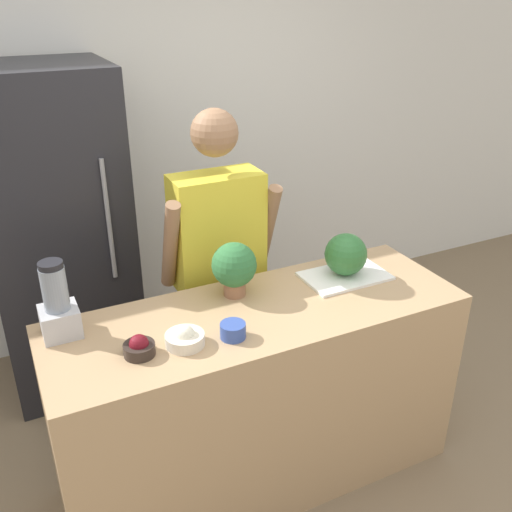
# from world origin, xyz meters

# --- Properties ---
(wall_back) EXTENTS (8.00, 0.06, 2.60)m
(wall_back) POSITION_xyz_m (0.00, 1.97, 1.30)
(wall_back) COLOR white
(wall_back) RESTS_ON ground_plane
(counter_island) EXTENTS (1.86, 0.64, 0.95)m
(counter_island) POSITION_xyz_m (0.00, 0.32, 0.48)
(counter_island) COLOR tan
(counter_island) RESTS_ON ground_plane
(refrigerator) EXTENTS (0.75, 0.72, 1.88)m
(refrigerator) POSITION_xyz_m (-0.66, 1.57, 0.94)
(refrigerator) COLOR #232328
(refrigerator) RESTS_ON ground_plane
(person) EXTENTS (0.59, 0.27, 1.73)m
(person) POSITION_xyz_m (0.02, 0.83, 0.89)
(person) COLOR gray
(person) RESTS_ON ground_plane
(cutting_board) EXTENTS (0.41, 0.26, 0.01)m
(cutting_board) POSITION_xyz_m (0.51, 0.41, 0.96)
(cutting_board) COLOR white
(cutting_board) RESTS_ON counter_island
(watermelon) EXTENTS (0.20, 0.20, 0.20)m
(watermelon) POSITION_xyz_m (0.52, 0.43, 1.07)
(watermelon) COLOR #2D6B33
(watermelon) RESTS_ON cutting_board
(bowl_cherries) EXTENTS (0.12, 0.12, 0.09)m
(bowl_cherries) POSITION_xyz_m (-0.56, 0.23, 0.98)
(bowl_cherries) COLOR #2D231E
(bowl_cherries) RESTS_ON counter_island
(bowl_cream) EXTENTS (0.16, 0.16, 0.09)m
(bowl_cream) POSITION_xyz_m (-0.38, 0.21, 0.98)
(bowl_cream) COLOR beige
(bowl_cream) RESTS_ON counter_island
(bowl_small_blue) EXTENTS (0.10, 0.10, 0.06)m
(bowl_small_blue) POSITION_xyz_m (-0.19, 0.18, 0.98)
(bowl_small_blue) COLOR #334C9E
(bowl_small_blue) RESTS_ON counter_island
(blender) EXTENTS (0.15, 0.15, 0.33)m
(blender) POSITION_xyz_m (-0.80, 0.50, 1.08)
(blender) COLOR #B7B7BC
(blender) RESTS_ON counter_island
(potted_plant) EXTENTS (0.20, 0.20, 0.25)m
(potted_plant) POSITION_xyz_m (-0.04, 0.49, 1.10)
(potted_plant) COLOR #996647
(potted_plant) RESTS_ON counter_island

